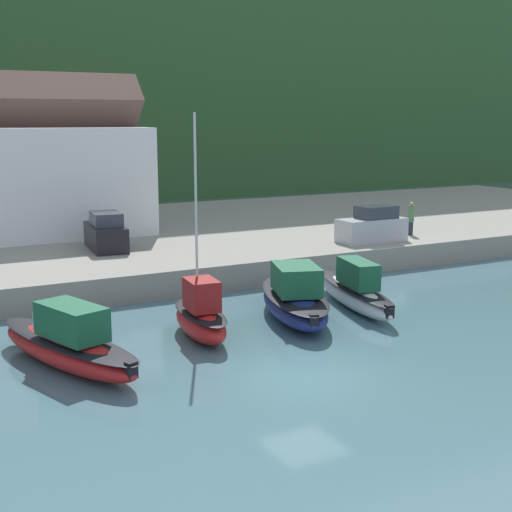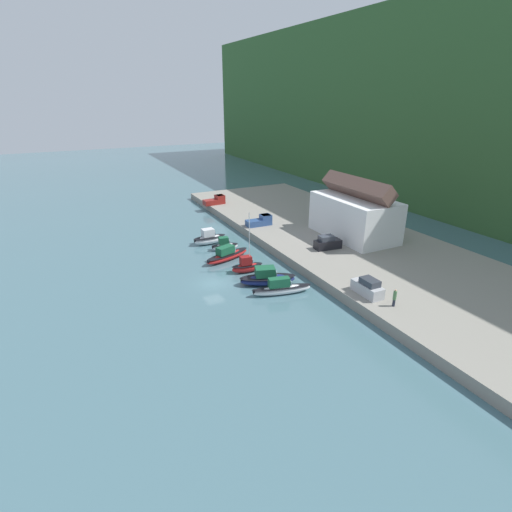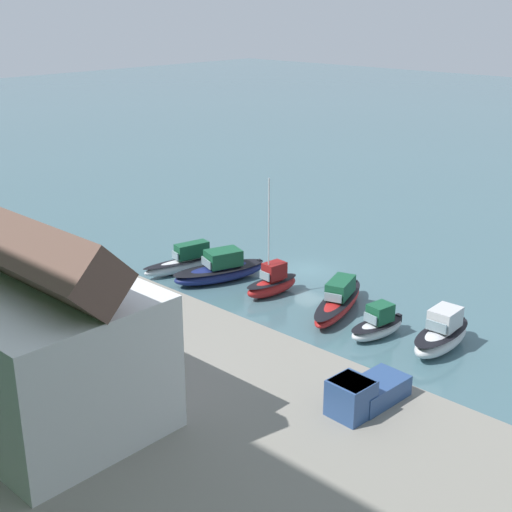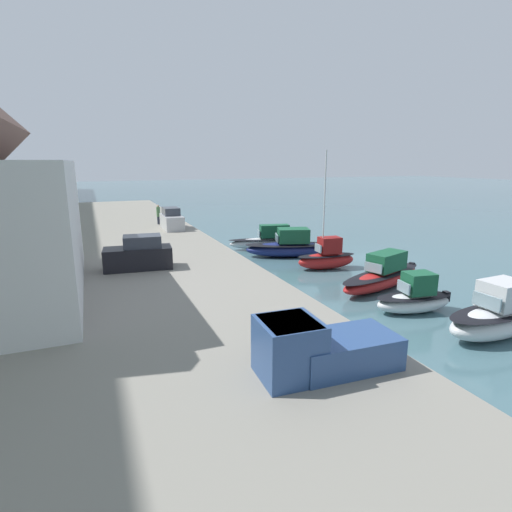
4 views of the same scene
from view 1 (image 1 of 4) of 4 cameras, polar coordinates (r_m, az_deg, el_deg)
The scene contains 10 objects.
ground_plane at distance 24.71m, azimuth 3.88°, elevation -9.70°, with size 320.00×320.00×0.00m, color #476B75.
quay_promenade at distance 47.52m, azimuth -12.75°, elevation 0.96°, with size 94.35×26.71×1.38m.
harbor_clubhouse at distance 47.56m, azimuth -18.06°, elevation 6.26°, with size 15.07×8.28×10.24m.
moored_boat_2 at distance 26.29m, azimuth -14.81°, elevation -6.84°, with size 4.35×8.31×2.34m.
moored_boat_3 at distance 28.67m, azimuth -4.46°, elevation -4.83°, with size 2.06×4.83×8.94m.
moored_boat_4 at distance 31.46m, azimuth 3.10°, elevation -3.44°, with size 4.80×8.04×2.47m.
moored_boat_5 at distance 33.49m, azimuth 7.91°, elevation -2.76°, with size 3.18×8.08×2.31m.
parked_car_0 at distance 41.32m, azimuth -11.92°, elevation 1.78°, with size 2.22×4.36×2.16m.
parked_car_1 at distance 43.66m, azimuth 9.30°, elevation 2.36°, with size 4.21×1.83×2.16m.
person_on_quay at distance 46.48m, azimuth 12.29°, elevation 2.99°, with size 0.40×0.40×2.14m.
Camera 1 is at (-12.37, -19.54, 8.70)m, focal length 50.00 mm.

